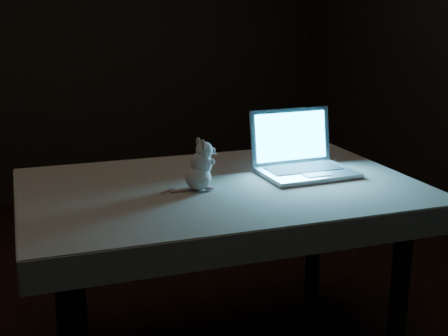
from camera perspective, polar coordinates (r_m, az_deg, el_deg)
name	(u,v)px	position (r m, az deg, el deg)	size (l,w,h in m)	color
back_wall	(43,27)	(4.59, -16.90, 12.76)	(4.50, 0.04, 2.60)	black
table	(221,275)	(2.47, -0.29, -10.19)	(1.42, 0.91, 0.76)	black
tablecloth	(238,198)	(2.34, 1.34, -2.84)	(1.52, 1.02, 0.10)	beige
laptop	(308,145)	(2.45, 8.01, 2.19)	(0.37, 0.33, 0.25)	#AFB0B4
plush_mouse	(198,165)	(2.24, -2.49, 0.30)	(0.14, 0.14, 0.19)	white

